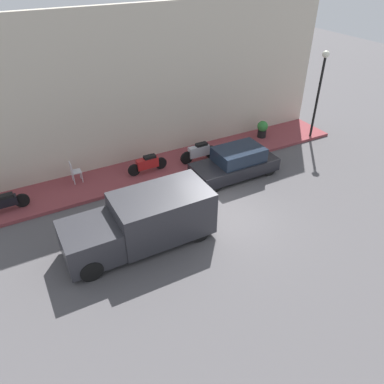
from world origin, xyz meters
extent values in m
plane|color=#514F51|center=(0.00, 0.00, 0.00)|extent=(60.00, 60.00, 0.00)
cube|color=brown|center=(4.29, 0.00, 0.07)|extent=(2.27, 17.87, 0.14)
cube|color=beige|center=(5.58, 0.00, 3.39)|extent=(0.30, 17.87, 6.78)
cube|color=black|center=(2.15, -2.19, 0.46)|extent=(1.60, 3.82, 0.55)
cube|color=#192333|center=(2.15, -2.38, 1.03)|extent=(1.41, 2.10, 0.59)
cylinder|color=black|center=(1.47, -0.77, 0.33)|extent=(0.20, 0.67, 0.67)
cylinder|color=black|center=(2.83, -0.77, 0.33)|extent=(0.20, 0.67, 0.67)
cylinder|color=black|center=(1.47, -3.62, 0.33)|extent=(0.20, 0.67, 0.67)
cylinder|color=black|center=(2.83, -3.62, 0.33)|extent=(0.20, 0.67, 0.67)
cube|color=#2D2D33|center=(-0.06, 2.29, 1.00)|extent=(1.92, 3.28, 1.60)
cube|color=#2D2D33|center=(-0.06, 4.82, 0.76)|extent=(1.83, 1.77, 1.12)
cube|color=#192333|center=(-0.06, 5.09, 1.07)|extent=(1.63, 0.97, 0.45)
cylinder|color=black|center=(-0.89, 5.09, 0.37)|extent=(0.22, 0.73, 0.73)
cylinder|color=black|center=(0.77, 5.09, 0.37)|extent=(0.22, 0.73, 0.73)
cylinder|color=black|center=(-0.89, 1.27, 0.37)|extent=(0.22, 0.73, 0.73)
cylinder|color=black|center=(0.77, 1.27, 0.37)|extent=(0.22, 0.73, 0.73)
cube|color=black|center=(3.95, 7.05, 0.56)|extent=(0.30, 0.98, 0.35)
cube|color=black|center=(3.95, 6.92, 0.79)|extent=(0.27, 0.53, 0.12)
cylinder|color=black|center=(3.95, 6.42, 0.42)|extent=(0.10, 0.56, 0.56)
cube|color=#B21E1E|center=(4.05, 1.14, 0.60)|extent=(0.30, 0.98, 0.44)
cube|color=black|center=(4.05, 1.00, 0.88)|extent=(0.27, 0.53, 0.12)
cylinder|color=black|center=(4.05, 1.78, 0.42)|extent=(0.10, 0.55, 0.55)
cylinder|color=black|center=(4.05, 0.50, 0.42)|extent=(0.10, 0.55, 0.55)
cube|color=#B7B7BF|center=(3.89, -1.38, 0.65)|extent=(0.30, 1.00, 0.49)
cube|color=black|center=(3.89, -1.51, 0.95)|extent=(0.27, 0.55, 0.12)
cylinder|color=black|center=(3.89, -0.74, 0.45)|extent=(0.10, 0.61, 0.61)
cylinder|color=black|center=(3.89, -2.02, 0.45)|extent=(0.10, 0.61, 0.61)
cylinder|color=black|center=(3.41, -7.89, 2.19)|extent=(0.12, 0.12, 4.09)
sphere|color=silver|center=(3.41, -7.89, 4.33)|extent=(0.33, 0.33, 0.33)
cylinder|color=black|center=(4.54, -5.54, 0.33)|extent=(0.44, 0.44, 0.38)
sphere|color=#337F38|center=(4.54, -5.54, 0.74)|extent=(0.55, 0.55, 0.55)
cube|color=silver|center=(4.76, 4.09, 0.64)|extent=(0.40, 0.40, 0.04)
cube|color=silver|center=(4.76, 4.27, 0.88)|extent=(0.40, 0.04, 0.45)
cylinder|color=silver|center=(4.58, 3.92, 0.38)|extent=(0.04, 0.04, 0.48)
cylinder|color=silver|center=(4.93, 3.92, 0.38)|extent=(0.04, 0.04, 0.48)
cylinder|color=silver|center=(4.58, 4.26, 0.38)|extent=(0.04, 0.04, 0.48)
cylinder|color=silver|center=(4.93, 4.26, 0.38)|extent=(0.04, 0.04, 0.48)
camera|label=1|loc=(-9.53, 6.26, 8.76)|focal=35.00mm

